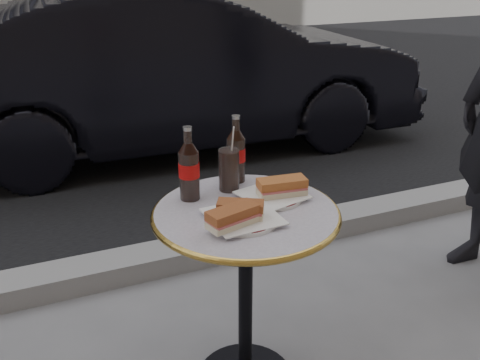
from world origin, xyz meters
name	(u,v)px	position (x,y,z in m)	size (l,w,h in m)	color
asphalt_road	(77,90)	(0.00, 5.00, 0.00)	(40.00, 8.00, 0.00)	black
curb	(177,256)	(0.00, 0.90, 0.05)	(40.00, 0.20, 0.12)	gray
bistro_table	(245,302)	(0.00, 0.00, 0.37)	(0.62, 0.62, 0.73)	#BAB2C4
plate_left	(243,219)	(-0.04, -0.06, 0.74)	(0.22, 0.22, 0.01)	white
plate_right	(272,197)	(0.12, 0.05, 0.74)	(0.21, 0.21, 0.01)	white
sandwich_left_a	(233,218)	(-0.09, -0.11, 0.77)	(0.16, 0.08, 0.06)	brown
sandwich_left_b	(240,210)	(-0.05, -0.06, 0.77)	(0.14, 0.07, 0.05)	brown
sandwich_right	(282,188)	(0.15, 0.04, 0.77)	(0.17, 0.08, 0.06)	#AD5D2C
cola_bottle_left	(189,163)	(-0.14, 0.16, 0.86)	(0.07, 0.07, 0.26)	black
cola_bottle_right	(236,149)	(0.06, 0.24, 0.86)	(0.07, 0.07, 0.25)	black
cola_glass	(229,170)	(0.01, 0.17, 0.81)	(0.08, 0.08, 0.15)	black
parked_car	(177,69)	(0.56, 2.69, 0.64)	(3.87, 1.34, 1.27)	black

